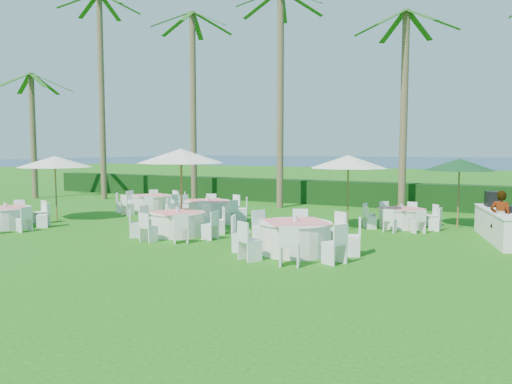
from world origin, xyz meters
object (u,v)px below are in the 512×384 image
banquet_table_a (6,217)px  umbrella_a (55,162)px  banquet_table_d (151,203)px  umbrella_b (181,156)px  umbrella_green (460,165)px  banquet_table_c (295,237)px  umbrella_d (348,162)px  banquet_table_e (207,210)px  banquet_table_f (401,217)px  buffet_table (501,225)px  banquet_table_b (178,223)px  umbrella_c (182,157)px  staff_person (500,218)px

banquet_table_a → umbrella_a: bearing=91.1°
banquet_table_d → umbrella_a: 4.51m
umbrella_b → umbrella_green: umbrella_b is taller
banquet_table_c → umbrella_d: (0.07, 4.47, 1.92)m
banquet_table_d → umbrella_b: size_ratio=1.03×
banquet_table_e → banquet_table_f: 7.35m
banquet_table_f → umbrella_d: size_ratio=1.02×
umbrella_d → umbrella_green: umbrella_d is taller
umbrella_a → banquet_table_d: bearing=64.7°
banquet_table_f → umbrella_a: bearing=-160.8°
umbrella_b → buffet_table: (9.74, 3.15, -2.08)m
banquet_table_a → umbrella_green: size_ratio=1.20×
banquet_table_a → umbrella_a: 2.97m
banquet_table_b → umbrella_green: 10.08m
buffet_table → banquet_table_f: bearing=160.1°
umbrella_a → banquet_table_f: bearing=19.2°
umbrella_c → umbrella_d: bearing=-14.3°
banquet_table_a → banquet_table_d: bearing=74.1°
banquet_table_f → buffet_table: buffet_table is taller
umbrella_green → umbrella_c: bearing=-179.8°
umbrella_a → umbrella_b: umbrella_b is taller
banquet_table_d → umbrella_green: bearing=7.0°
banquet_table_b → umbrella_c: size_ratio=1.06×
banquet_table_b → buffet_table: 10.15m
buffet_table → banquet_table_d: bearing=178.0°
umbrella_green → buffet_table: bearing=-55.1°
umbrella_a → banquet_table_b: bearing=-6.0°
umbrella_a → banquet_table_c: bearing=-7.6°
buffet_table → staff_person: size_ratio=2.54×
banquet_table_a → banquet_table_b: banquet_table_b is taller
banquet_table_e → banquet_table_a: bearing=-137.6°
banquet_table_b → banquet_table_d: 6.40m
umbrella_d → staff_person: 5.09m
banquet_table_d → umbrella_c: 2.61m
banquet_table_c → banquet_table_f: banquet_table_c is taller
banquet_table_c → umbrella_b: 5.51m
banquet_table_c → umbrella_a: (-10.92, 1.46, 1.85)m
banquet_table_f → umbrella_green: umbrella_green is taller
umbrella_b → umbrella_c: (-3.74, 5.18, -0.14)m
umbrella_a → staff_person: size_ratio=1.79×
banquet_table_d → umbrella_c: umbrella_c is taller
banquet_table_e → umbrella_d: 5.93m
banquet_table_d → banquet_table_e: size_ratio=0.97×
umbrella_b → staff_person: (9.74, 2.41, -1.78)m
banquet_table_a → umbrella_b: size_ratio=1.01×
umbrella_a → umbrella_green: bearing=20.1°
umbrella_green → buffet_table: 3.07m
banquet_table_e → umbrella_c: 4.50m
staff_person → buffet_table: bearing=-79.7°
umbrella_d → banquet_table_c: bearing=-90.9°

